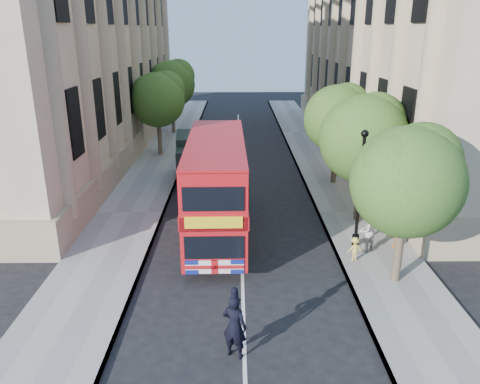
{
  "coord_description": "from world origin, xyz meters",
  "views": [
    {
      "loc": [
        -0.23,
        -12.63,
        9.14
      ],
      "look_at": [
        -0.07,
        6.93,
        2.3
      ],
      "focal_mm": 35.0,
      "sensor_mm": 36.0,
      "label": 1
    }
  ],
  "objects_px": {
    "police_constable": "(235,326)",
    "woman_pedestrian": "(366,231)",
    "lamp_post": "(359,194)",
    "box_van": "(194,160)",
    "double_decker_bus": "(216,184)"
  },
  "relations": [
    {
      "from": "police_constable",
      "to": "woman_pedestrian",
      "type": "relative_size",
      "value": 1.11
    },
    {
      "from": "police_constable",
      "to": "woman_pedestrian",
      "type": "distance_m",
      "value": 8.72
    },
    {
      "from": "lamp_post",
      "to": "woman_pedestrian",
      "type": "relative_size",
      "value": 2.81
    },
    {
      "from": "box_van",
      "to": "police_constable",
      "type": "distance_m",
      "value": 16.98
    },
    {
      "from": "lamp_post",
      "to": "double_decker_bus",
      "type": "relative_size",
      "value": 0.54
    },
    {
      "from": "lamp_post",
      "to": "police_constable",
      "type": "bearing_deg",
      "value": -126.4
    },
    {
      "from": "box_van",
      "to": "police_constable",
      "type": "height_order",
      "value": "box_van"
    },
    {
      "from": "box_van",
      "to": "police_constable",
      "type": "xyz_separation_m",
      "value": [
        2.6,
        -16.77,
        -0.4
      ]
    },
    {
      "from": "police_constable",
      "to": "woman_pedestrian",
      "type": "bearing_deg",
      "value": -105.83
    },
    {
      "from": "double_decker_bus",
      "to": "woman_pedestrian",
      "type": "height_order",
      "value": "double_decker_bus"
    },
    {
      "from": "lamp_post",
      "to": "double_decker_bus",
      "type": "bearing_deg",
      "value": 164.95
    },
    {
      "from": "lamp_post",
      "to": "double_decker_bus",
      "type": "height_order",
      "value": "lamp_post"
    },
    {
      "from": "box_van",
      "to": "woman_pedestrian",
      "type": "height_order",
      "value": "box_van"
    },
    {
      "from": "box_van",
      "to": "lamp_post",
      "type": "bearing_deg",
      "value": -56.2
    },
    {
      "from": "woman_pedestrian",
      "to": "box_van",
      "type": "bearing_deg",
      "value": -87.66
    }
  ]
}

